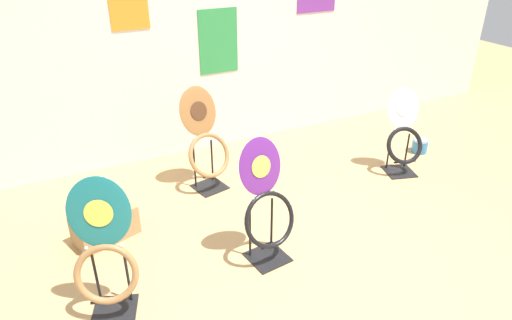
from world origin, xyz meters
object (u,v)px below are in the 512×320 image
object	(u,v)px
toilet_seat_display_purple_note	(267,208)
paint_can	(420,145)
toilet_seat_display_woodgrain	(205,142)
toilet_seat_display_teal_sax	(105,256)
toilet_seat_display_white_plain	(403,136)
storage_box	(105,225)

from	to	relation	value
toilet_seat_display_purple_note	paint_can	size ratio (longest dim) A/B	5.59
toilet_seat_display_woodgrain	toilet_seat_display_teal_sax	bearing A→B (deg)	-132.64
toilet_seat_display_white_plain	toilet_seat_display_purple_note	world-z (taller)	toilet_seat_display_purple_note
toilet_seat_display_teal_sax	paint_can	world-z (taller)	toilet_seat_display_teal_sax
toilet_seat_display_white_plain	storage_box	bearing A→B (deg)	176.21
paint_can	storage_box	world-z (taller)	storage_box
toilet_seat_display_white_plain	toilet_seat_display_purple_note	xyz separation A→B (m)	(-1.83, -0.59, 0.05)
toilet_seat_display_woodgrain	paint_can	size ratio (longest dim) A/B	5.68
toilet_seat_display_woodgrain	toilet_seat_display_white_plain	size ratio (longest dim) A/B	1.15
toilet_seat_display_purple_note	toilet_seat_display_white_plain	bearing A→B (deg)	17.72
toilet_seat_display_white_plain	paint_can	distance (m)	0.64
toilet_seat_display_teal_sax	toilet_seat_display_purple_note	size ratio (longest dim) A/B	1.02
toilet_seat_display_woodgrain	storage_box	xyz separation A→B (m)	(-1.02, -0.40, -0.34)
toilet_seat_display_purple_note	paint_can	xyz separation A→B (m)	(2.34, 0.81, -0.36)
toilet_seat_display_purple_note	storage_box	xyz separation A→B (m)	(-1.04, 0.78, -0.32)
paint_can	toilet_seat_display_purple_note	bearing A→B (deg)	-160.78
toilet_seat_display_white_plain	storage_box	world-z (taller)	toilet_seat_display_white_plain
paint_can	storage_box	size ratio (longest dim) A/B	0.32
toilet_seat_display_teal_sax	storage_box	xyz separation A→B (m)	(0.10, 0.82, -0.33)
toilet_seat_display_woodgrain	toilet_seat_display_purple_note	bearing A→B (deg)	-89.18
toilet_seat_display_white_plain	toilet_seat_display_teal_sax	bearing A→B (deg)	-168.08
toilet_seat_display_woodgrain	paint_can	distance (m)	2.41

